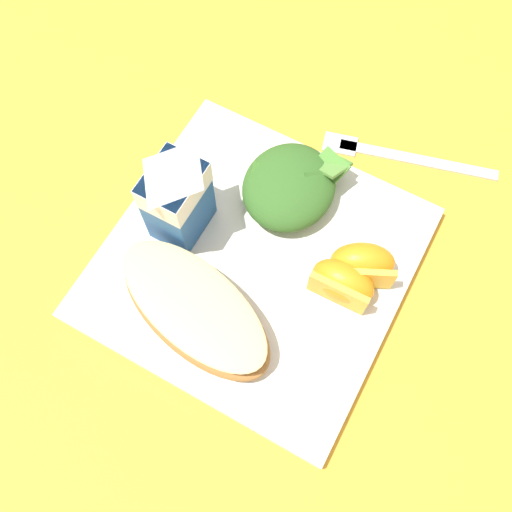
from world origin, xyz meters
TOP-DOWN VIEW (x-y plane):
  - ground at (0.00, 0.00)m, footprint 3.00×3.00m
  - white_plate at (0.00, 0.00)m, footprint 0.28×0.28m
  - cheesy_pizza_bread at (-0.07, 0.02)m, footprint 0.12×0.18m
  - green_salad_pile at (0.08, 0.00)m, footprint 0.10×0.09m
  - milk_carton at (0.00, 0.08)m, footprint 0.06×0.05m
  - orange_wedge_front at (0.01, -0.08)m, footprint 0.04×0.06m
  - orange_wedge_middle at (0.04, -0.09)m, footprint 0.06×0.07m
  - metal_fork at (0.18, -0.07)m, footprint 0.07×0.19m

SIDE VIEW (x-z plane):
  - ground at x=0.00m, z-range 0.00..0.00m
  - metal_fork at x=0.18m, z-range 0.00..0.01m
  - white_plate at x=0.00m, z-range 0.00..0.02m
  - cheesy_pizza_bread at x=-0.07m, z-range 0.02..0.05m
  - orange_wedge_front at x=0.01m, z-range 0.02..0.06m
  - orange_wedge_middle at x=0.04m, z-range 0.02..0.06m
  - green_salad_pile at x=0.08m, z-range 0.02..0.06m
  - milk_carton at x=0.00m, z-range 0.02..0.13m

